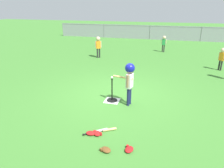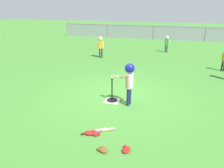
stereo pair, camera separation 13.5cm
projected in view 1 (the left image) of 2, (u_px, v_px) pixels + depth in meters
name	position (u px, v px, depth m)	size (l,w,h in m)	color
ground_plane	(115.00, 95.00, 6.72)	(60.00, 60.00, 0.00)	#3D7A2D
home_plate	(112.00, 101.00, 6.32)	(0.44, 0.44, 0.01)	white
batting_tee	(112.00, 97.00, 6.28)	(0.32, 0.32, 0.72)	black
baseball_on_tee	(112.00, 77.00, 6.05)	(0.07, 0.07, 0.07)	white
batter_child	(129.00, 76.00, 5.75)	(0.64, 0.35, 1.26)	#191E4C
fielder_deep_center	(222.00, 56.00, 9.00)	(0.23, 0.22, 1.01)	#262626
fielder_near_right	(98.00, 44.00, 11.13)	(0.32, 0.23, 1.15)	#262626
fielder_deep_left	(164.00, 42.00, 12.52)	(0.29, 0.20, 0.99)	#262626
spare_bat_silver	(99.00, 131.00, 4.76)	(0.50, 0.40, 0.06)	silver
spare_bat_wood	(107.00, 130.00, 4.80)	(0.58, 0.38, 0.06)	#DBB266
glove_by_plate	(97.00, 133.00, 4.66)	(0.26, 0.27, 0.07)	#B21919
glove_near_bats	(91.00, 133.00, 4.67)	(0.23, 0.18, 0.07)	#B21919
glove_tossed_aside	(106.00, 150.00, 4.14)	(0.27, 0.25, 0.07)	brown
glove_outfield_drop	(129.00, 149.00, 4.15)	(0.21, 0.25, 0.07)	#B21919
outfield_fence	(150.00, 32.00, 17.12)	(16.06, 0.06, 1.15)	slate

